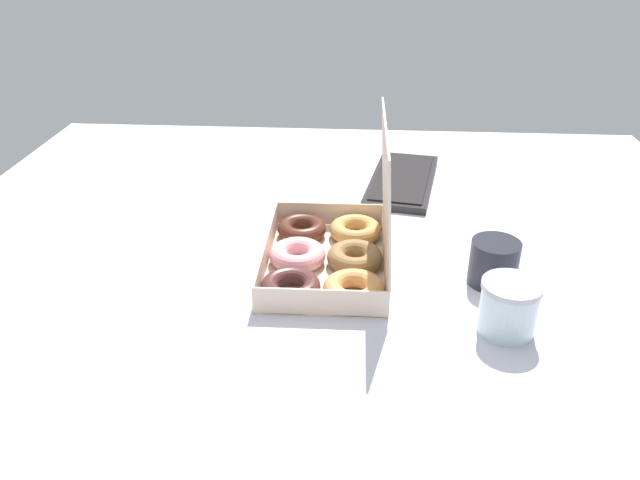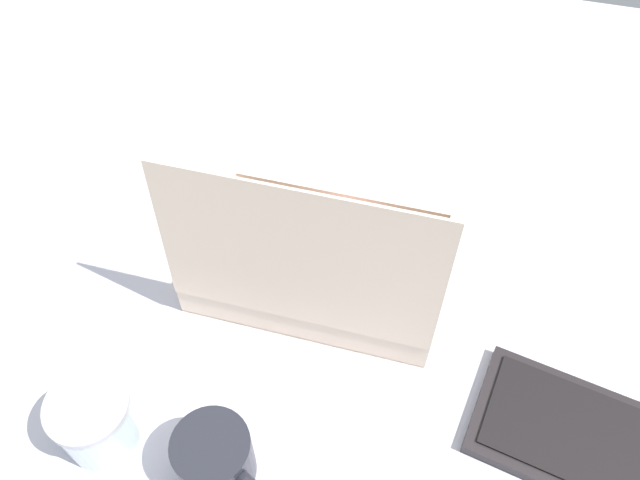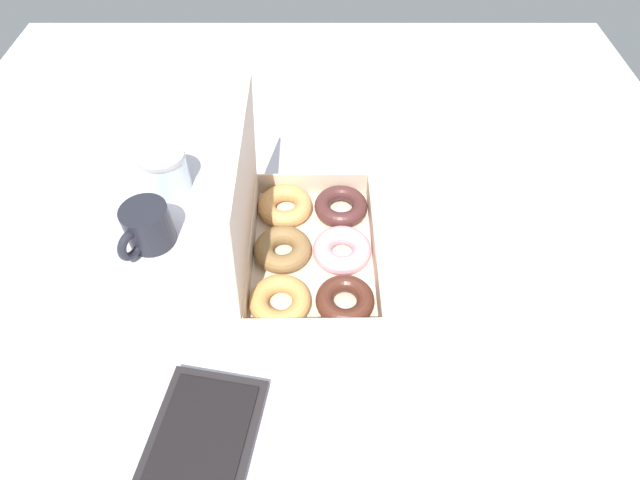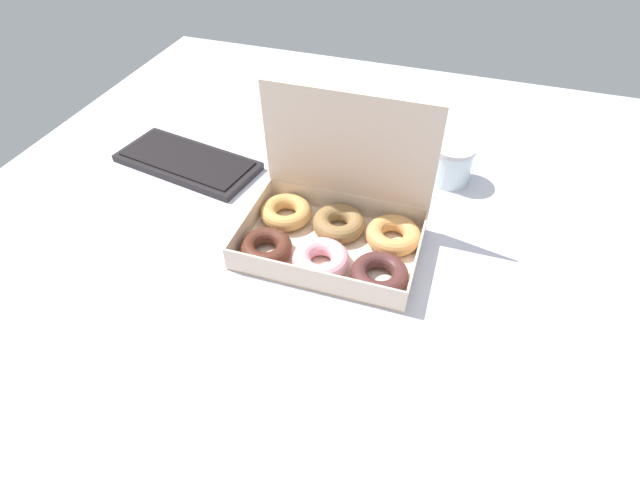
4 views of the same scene
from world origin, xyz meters
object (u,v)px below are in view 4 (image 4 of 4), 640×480
coffee_mug (384,151)px  glass_jar (451,163)px  keyboard (187,162)px  donut_box (333,232)px

coffee_mug → glass_jar: bearing=-1.9°
coffee_mug → glass_jar: 16.16cm
keyboard → glass_jar: (62.06, 14.32, 3.70)cm
keyboard → coffee_mug: bearing=17.9°
donut_box → coffee_mug: size_ratio=3.05×
donut_box → coffee_mug: bearing=84.1°
donut_box → keyboard: donut_box is taller
coffee_mug → glass_jar: glass_jar is taller
coffee_mug → glass_jar: (16.15, -0.52, 0.28)cm
donut_box → coffee_mug: (3.18, 30.83, 0.97)cm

